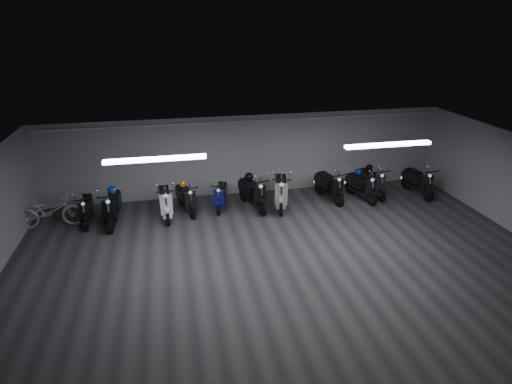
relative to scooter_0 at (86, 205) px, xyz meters
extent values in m
cube|color=#353537|center=(5.29, -3.62, -0.61)|extent=(14.00, 10.00, 0.01)
cube|color=gray|center=(5.29, -3.62, 2.20)|extent=(14.00, 10.00, 0.01)
cube|color=#A3A3A6|center=(5.29, 1.39, 0.79)|extent=(14.00, 0.01, 2.80)
cube|color=#A3A3A6|center=(5.29, -8.62, 0.79)|extent=(14.00, 0.01, 2.80)
cube|color=white|center=(2.29, -2.62, 2.13)|extent=(2.40, 0.18, 0.08)
cube|color=white|center=(8.29, -2.62, 2.13)|extent=(2.40, 0.18, 0.08)
cylinder|color=white|center=(5.29, 1.30, 2.01)|extent=(13.60, 0.05, 0.05)
imported|color=white|center=(-1.02, -0.05, 0.02)|extent=(1.94, 0.69, 1.26)
sphere|color=navy|center=(8.91, 0.21, 0.32)|extent=(0.24, 0.24, 0.24)
sphere|color=orange|center=(2.95, 0.37, 0.29)|extent=(0.23, 0.23, 0.23)
sphere|color=navy|center=(0.81, 0.04, 0.40)|extent=(0.27, 0.27, 0.27)
sphere|color=black|center=(5.09, 0.27, 0.41)|extent=(0.29, 0.29, 0.29)
sphere|color=black|center=(9.45, 0.49, 0.34)|extent=(0.24, 0.24, 0.24)
camera|label=1|loc=(2.70, -12.40, 5.25)|focal=29.55mm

